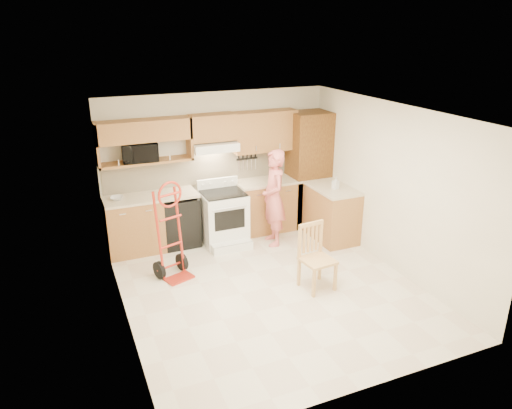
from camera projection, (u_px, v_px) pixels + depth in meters
floor at (270, 288)px, 6.89m from camera, size 4.00×4.50×0.02m
ceiling at (272, 112)px, 6.01m from camera, size 4.00×4.50×0.02m
wall_back at (217, 164)px, 8.40m from camera, size 4.00×0.02×2.50m
wall_front at (370, 285)px, 4.50m from camera, size 4.00×0.02×2.50m
wall_left at (117, 229)px, 5.72m from camera, size 0.02×4.50×2.50m
wall_right at (392, 188)px, 7.18m from camera, size 0.02×4.50×2.50m
backsplash at (217, 167)px, 8.40m from camera, size 3.92×0.03×0.55m
lower_cab_left at (134, 226)px, 7.85m from camera, size 0.90×0.60×0.90m
dishwasher at (179, 220)px, 8.13m from camera, size 0.60×0.60×0.85m
lower_cab_right at (267, 206)px, 8.72m from camera, size 1.14×0.60×0.90m
countertop_left at (151, 197)px, 7.79m from camera, size 1.50×0.63×0.04m
countertop_right at (267, 181)px, 8.55m from camera, size 1.14×0.63×0.04m
cab_return_right at (331, 214)px, 8.34m from camera, size 0.60×1.00×0.90m
countertop_return at (333, 188)px, 8.18m from camera, size 0.63×1.00×0.04m
pantry_tall at (308, 169)px, 8.80m from camera, size 0.70×0.60×2.10m
upper_cab_left at (144, 130)px, 7.54m from camera, size 1.50×0.33×0.34m
upper_shelf_mw at (146, 162)px, 7.72m from camera, size 1.50×0.33×0.04m
upper_cab_center at (212, 127)px, 7.96m from camera, size 0.76×0.33×0.44m
upper_cab_right at (264, 131)px, 8.36m from camera, size 1.14×0.33×0.70m
range_hood at (214, 146)px, 8.02m from camera, size 0.76×0.46×0.14m
knife_strip at (247, 162)px, 8.56m from camera, size 0.40×0.05×0.29m
microwave at (140, 152)px, 7.62m from camera, size 0.58×0.41×0.31m
range at (225, 214)px, 8.11m from camera, size 0.73×0.96×1.07m
person at (274, 198)px, 8.01m from camera, size 0.47×0.65×1.65m
hand_truck at (173, 235)px, 6.96m from camera, size 0.66×0.63×1.35m
dining_chair at (318, 258)px, 6.72m from camera, size 0.47×0.51×0.95m
soap_bottle at (336, 183)px, 8.07m from camera, size 0.12×0.12×0.21m
bowl at (117, 198)px, 7.58m from camera, size 0.25×0.25×0.05m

